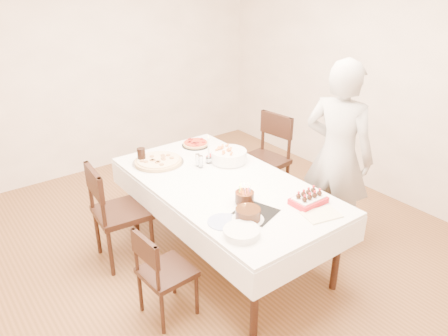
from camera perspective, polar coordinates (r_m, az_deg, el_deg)
floor at (r=4.22m, az=-0.79°, el=-10.88°), size 5.00×5.00×0.00m
wall_back at (r=5.74m, az=-16.22°, el=12.84°), size 4.50×0.04×2.70m
wall_right at (r=5.20m, az=19.94°, el=11.12°), size 0.04×5.00×2.70m
dining_table at (r=3.99m, az=-0.00°, el=-6.71°), size 1.39×2.26×0.75m
chair_right_savory at (r=4.82m, az=5.01°, el=0.88°), size 0.57×0.57×1.01m
chair_left_savory at (r=4.00m, az=-13.21°, el=-5.64°), size 0.54×0.54×0.96m
chair_left_dessert at (r=3.39m, az=-7.47°, el=-13.32°), size 0.42×0.42×0.78m
person at (r=4.09m, az=14.59°, el=1.46°), size 0.60×0.75×1.79m
pizza_white at (r=4.21m, az=-8.59°, el=0.89°), size 0.59×0.59×0.04m
pizza_pepperoni at (r=4.58m, az=-3.73°, el=3.18°), size 0.35×0.35×0.04m
red_placemat at (r=4.35m, az=-0.26°, el=1.73°), size 0.31×0.31×0.01m
pasta_bowl at (r=4.18m, az=0.63°, el=1.59°), size 0.39×0.39×0.11m
taper_candle at (r=4.13m, az=-2.03°, el=2.47°), size 0.07×0.07×0.28m
shaker_pair at (r=4.06m, az=-3.05°, el=0.82°), size 0.11×0.11×0.12m
cola_glass at (r=4.23m, az=-10.73°, el=1.62°), size 0.09×0.09×0.15m
layer_cake at (r=3.25m, az=3.15°, el=-6.09°), size 0.25×0.25×0.10m
cake_board at (r=3.37m, az=4.10°, el=-5.87°), size 0.37×0.37×0.01m
birthday_cake at (r=3.45m, az=2.71°, el=-3.33°), size 0.18×0.18×0.15m
strawberry_box at (r=3.53m, az=10.99°, el=-4.06°), size 0.28×0.19×0.07m
box_lid at (r=3.41m, az=12.60°, el=-6.06°), size 0.31×0.24×0.02m
plate_stack at (r=3.09m, az=2.30°, el=-8.37°), size 0.33×0.33×0.05m
china_plate at (r=3.24m, az=-0.06°, el=-7.03°), size 0.30×0.30×0.01m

